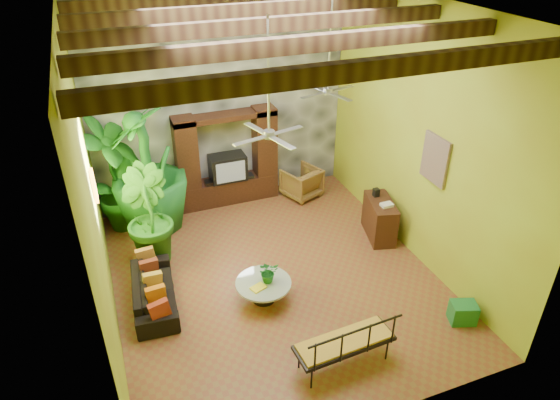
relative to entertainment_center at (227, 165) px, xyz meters
name	(u,v)px	position (x,y,z in m)	size (l,w,h in m)	color
ground	(273,275)	(0.00, -3.14, -0.97)	(7.00, 7.00, 0.00)	brown
ceiling	(271,9)	(0.00, -3.14, 4.03)	(6.00, 7.00, 0.02)	silver
back_wall	(219,99)	(0.00, 0.36, 1.53)	(6.00, 0.02, 5.00)	olive
left_wall	(90,193)	(-3.00, -3.14, 1.53)	(0.02, 7.00, 5.00)	olive
right_wall	(419,137)	(3.00, -3.14, 1.53)	(0.02, 7.00, 5.00)	olive
stone_accent_wall	(220,100)	(0.00, 0.30, 1.53)	(5.98, 0.10, 4.98)	#3E4247
ceiling_beams	(271,24)	(0.00, -3.14, 3.81)	(5.95, 5.36, 0.22)	#372511
entertainment_center	(227,165)	(0.00, 0.00, 0.00)	(2.40, 0.55, 2.30)	black
ceiling_fan_front	(269,122)	(-0.20, -3.54, 2.44)	(1.28, 1.28, 1.86)	#A5A5AA
ceiling_fan_back	(328,81)	(1.60, -1.94, 2.44)	(1.28, 1.28, 1.86)	#A5A5AA
wall_art_mask	(94,186)	(-2.96, -2.14, 1.13)	(0.06, 0.32, 0.55)	gold
wall_art_painting	(435,159)	(2.96, -3.74, 1.33)	(0.06, 0.70, 0.90)	#234C82
sofa	(154,291)	(-2.30, -3.09, -0.69)	(1.86, 0.73, 0.54)	black
wicker_armchair	(301,182)	(1.75, -0.43, -0.59)	(0.80, 0.83, 0.75)	olive
tall_plant_a	(113,175)	(-2.59, -0.33, 0.39)	(1.43, 0.97, 2.71)	#1A631A
tall_plant_b	(146,217)	(-2.14, -1.73, 0.06)	(1.13, 0.91, 2.05)	#246C1C
tall_plant_c	(148,167)	(-1.88, -0.51, 0.53)	(1.68, 1.68, 2.99)	#1B6A23
coffee_table	(264,288)	(-0.41, -3.72, -0.71)	(1.02, 1.02, 0.40)	black
centerpiece_plant	(268,272)	(-0.31, -3.71, -0.36)	(0.37, 0.32, 0.41)	#196220
yellow_tray	(258,288)	(-0.55, -3.85, -0.55)	(0.26, 0.19, 0.03)	gold
iron_bench	(347,342)	(0.26, -5.67, -0.43)	(1.62, 0.66, 0.57)	black
side_console	(380,219)	(2.65, -2.66, -0.53)	(0.49, 1.08, 0.87)	#361B11
green_bin	(463,313)	(2.65, -5.50, -0.77)	(0.44, 0.33, 0.38)	#1E7226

